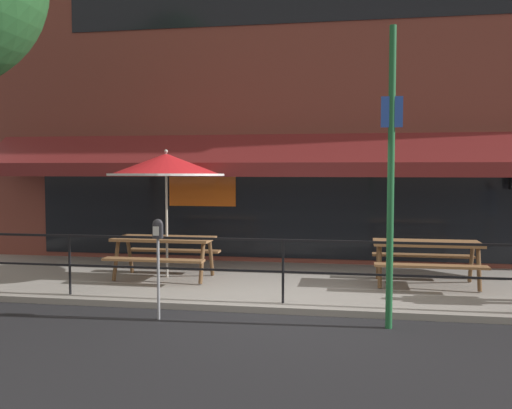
% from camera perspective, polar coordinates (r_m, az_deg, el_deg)
% --- Properties ---
extents(ground_plane, '(120.00, 120.00, 0.00)m').
position_cam_1_polar(ground_plane, '(8.45, 2.45, -10.94)').
color(ground_plane, black).
extents(patio_deck, '(15.00, 4.00, 0.10)m').
position_cam_1_polar(patio_deck, '(10.37, 3.90, -7.92)').
color(patio_deck, gray).
rests_on(patio_deck, ground).
extents(restaurant_building, '(15.00, 1.60, 8.35)m').
position_cam_1_polar(restaurant_building, '(12.55, 5.08, 12.87)').
color(restaurant_building, brown).
rests_on(restaurant_building, ground).
extents(patio_railing, '(13.84, 0.04, 0.97)m').
position_cam_1_polar(patio_railing, '(8.58, 2.72, -5.27)').
color(patio_railing, black).
rests_on(patio_railing, patio_deck).
extents(picnic_table_left, '(1.80, 1.42, 0.76)m').
position_cam_1_polar(picnic_table_left, '(10.59, -9.17, -4.12)').
color(picnic_table_left, brown).
rests_on(picnic_table_left, patio_deck).
extents(picnic_table_centre, '(1.80, 1.42, 0.76)m').
position_cam_1_polar(picnic_table_centre, '(10.27, 16.68, -4.47)').
color(picnic_table_centre, brown).
rests_on(picnic_table_centre, patio_deck).
extents(patio_umbrella_left, '(2.14, 2.14, 2.38)m').
position_cam_1_polar(patio_umbrella_left, '(10.64, -8.97, 3.88)').
color(patio_umbrella_left, '#B7B2A8').
rests_on(patio_umbrella_left, patio_deck).
extents(parking_meter_near, '(0.15, 0.16, 1.42)m').
position_cam_1_polar(parking_meter_near, '(8.09, -9.79, -3.36)').
color(parking_meter_near, gray).
rests_on(parking_meter_near, ground).
extents(street_sign_pole, '(0.28, 0.09, 3.97)m').
position_cam_1_polar(street_sign_pole, '(7.67, 13.34, 2.91)').
color(street_sign_pole, '#1E6033').
rests_on(street_sign_pole, ground).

